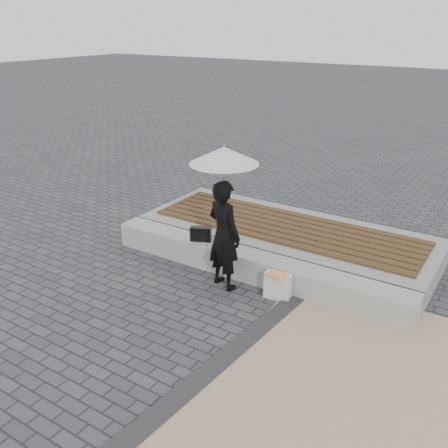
{
  "coord_description": "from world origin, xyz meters",
  "views": [
    {
      "loc": [
        3.35,
        -4.35,
        3.72
      ],
      "look_at": [
        -0.21,
        1.15,
        1.0
      ],
      "focal_mm": 39.76,
      "sensor_mm": 36.0,
      "label": 1
    }
  ],
  "objects_px": {
    "canvas_tote": "(278,286)",
    "seating_ledge": "(251,265)",
    "parasol": "(224,155)",
    "handbag": "(201,234)",
    "woman": "(224,235)"
  },
  "relations": [
    {
      "from": "handbag",
      "to": "parasol",
      "type": "bearing_deg",
      "value": -55.39
    },
    {
      "from": "woman",
      "to": "canvas_tote",
      "type": "xyz_separation_m",
      "value": [
        0.85,
        0.1,
        -0.63
      ]
    },
    {
      "from": "parasol",
      "to": "handbag",
      "type": "relative_size",
      "value": 3.67
    },
    {
      "from": "parasol",
      "to": "handbag",
      "type": "distance_m",
      "value": 1.71
    },
    {
      "from": "woman",
      "to": "handbag",
      "type": "distance_m",
      "value": 0.89
    },
    {
      "from": "parasol",
      "to": "handbag",
      "type": "height_order",
      "value": "parasol"
    },
    {
      "from": "seating_ledge",
      "to": "handbag",
      "type": "height_order",
      "value": "handbag"
    },
    {
      "from": "canvas_tote",
      "to": "handbag",
      "type": "bearing_deg",
      "value": 161.94
    },
    {
      "from": "canvas_tote",
      "to": "woman",
      "type": "bearing_deg",
      "value": -179.56
    },
    {
      "from": "seating_ledge",
      "to": "handbag",
      "type": "bearing_deg",
      "value": -178.29
    },
    {
      "from": "woman",
      "to": "parasol",
      "type": "height_order",
      "value": "parasol"
    },
    {
      "from": "parasol",
      "to": "handbag",
      "type": "bearing_deg",
      "value": 149.49
    },
    {
      "from": "seating_ledge",
      "to": "parasol",
      "type": "relative_size",
      "value": 4.08
    },
    {
      "from": "handbag",
      "to": "canvas_tote",
      "type": "xyz_separation_m",
      "value": [
        1.56,
        -0.32,
        -0.32
      ]
    },
    {
      "from": "canvas_tote",
      "to": "seating_ledge",
      "type": "bearing_deg",
      "value": 145.08
    }
  ]
}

